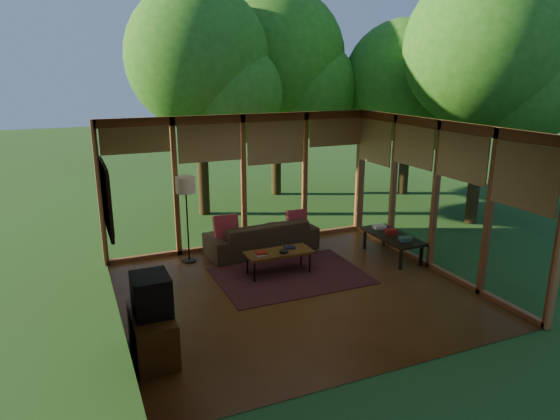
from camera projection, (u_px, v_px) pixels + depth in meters
name	position (u px, v px, depth m)	size (l,w,h in m)	color
floor	(295.00, 292.00, 8.22)	(5.50, 5.50, 0.00)	brown
ceiling	(297.00, 127.00, 7.49)	(5.50, 5.50, 0.00)	silver
wall_left	(114.00, 235.00, 6.81)	(0.04, 5.00, 2.70)	beige
wall_front	(390.00, 269.00, 5.65)	(5.50, 0.04, 2.70)	beige
window_wall_back	(244.00, 182.00, 10.06)	(5.50, 0.12, 2.70)	brown
window_wall_right	(435.00, 196.00, 8.90)	(0.12, 5.00, 2.70)	brown
exterior_lawn	(400.00, 170.00, 18.35)	(40.00, 40.00, 0.00)	#254C1C
tree_nw	(198.00, 58.00, 11.76)	(3.41, 3.41, 5.51)	#362813
tree_ne	(275.00, 59.00, 13.80)	(3.88, 3.88, 5.78)	#362813
tree_se	(485.00, 48.00, 10.88)	(3.53, 3.53, 5.77)	#362813
tree_far	(405.00, 82.00, 13.89)	(3.40, 3.40, 4.91)	#362813
rug	(291.00, 275.00, 8.86)	(2.58, 1.83, 0.01)	maroon
sofa	(262.00, 236.00, 9.97)	(2.21, 0.86, 0.64)	#38291C
pillow_left	(226.00, 228.00, 9.56)	(0.46, 0.15, 0.46)	maroon
pillow_right	(297.00, 220.00, 10.14)	(0.41, 0.14, 0.41)	maroon
ct_book_lower	(261.00, 254.00, 8.66)	(0.19, 0.14, 0.03)	beige
ct_book_upper	(261.00, 253.00, 8.65)	(0.20, 0.15, 0.03)	maroon
ct_book_side	(290.00, 247.00, 9.00)	(0.19, 0.14, 0.03)	black
ct_bowl	(284.00, 251.00, 8.76)	(0.16, 0.16, 0.07)	black
media_cabinet	(153.00, 334.00, 6.31)	(0.50, 1.00, 0.60)	brown
television	(151.00, 294.00, 6.17)	(0.45, 0.55, 0.50)	black
console_book_a	(405.00, 239.00, 9.27)	(0.22, 0.16, 0.08)	#345B54
console_book_b	(391.00, 232.00, 9.67)	(0.22, 0.16, 0.10)	maroon
console_book_c	(379.00, 227.00, 10.03)	(0.24, 0.18, 0.07)	beige
floor_lamp	(186.00, 190.00, 9.16)	(0.36, 0.36, 1.65)	black
coffee_table	(279.00, 253.00, 8.85)	(1.20, 0.50, 0.43)	brown
side_console	(392.00, 237.00, 9.65)	(0.60, 1.40, 0.46)	black
wall_painting	(106.00, 198.00, 8.00)	(0.06, 1.35, 1.15)	black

